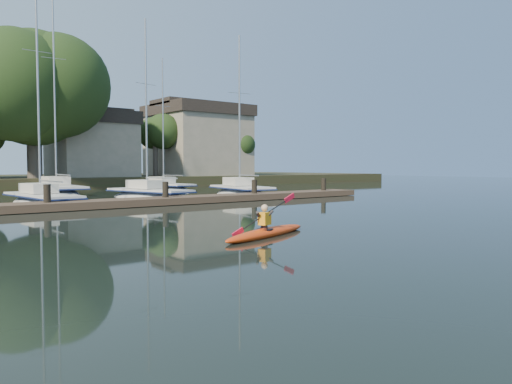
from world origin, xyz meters
TOP-DOWN VIEW (x-y plane):
  - ground at (0.00, 0.00)m, footprint 160.00×160.00m
  - kayak at (-0.49, 1.47)m, footprint 4.03×1.82m
  - dock at (0.00, 14.00)m, footprint 34.00×2.00m
  - sailboat_2 at (-2.15, 17.94)m, footprint 2.50×8.44m
  - sailboat_3 at (4.54, 18.97)m, footprint 3.54×7.93m
  - sailboat_4 at (11.07, 18.11)m, footprint 3.34×7.53m
  - sailboat_6 at (1.60, 27.68)m, footprint 2.95×10.68m
  - sailboat_7 at (10.28, 27.61)m, footprint 2.68×7.69m
  - shore at (1.61, 40.29)m, footprint 90.00×25.25m

SIDE VIEW (x-z plane):
  - sailboat_4 at x=11.07m, z-range -6.38..5.98m
  - sailboat_6 at x=1.60m, z-range -8.58..8.19m
  - sailboat_3 at x=4.54m, z-range -6.37..6.01m
  - sailboat_7 at x=10.28m, z-range -6.26..5.89m
  - sailboat_2 at x=-2.15m, z-range -7.06..6.72m
  - ground at x=0.00m, z-range 0.00..0.00m
  - kayak at x=-0.49m, z-range -0.49..0.81m
  - dock at x=0.00m, z-range -0.70..1.10m
  - shore at x=1.61m, z-range -3.15..9.60m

